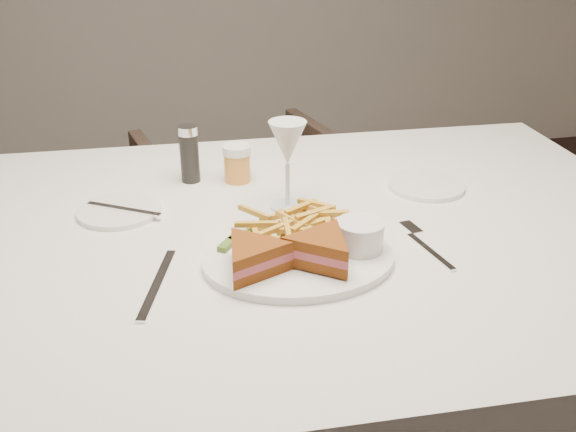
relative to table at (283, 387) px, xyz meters
The scene contains 3 objects.
table is the anchor object (origin of this frame).
chair_far 0.92m from the table, 85.28° to the left, with size 0.64×0.60×0.66m, color #443329.
table_setting 0.41m from the table, 91.32° to the right, with size 0.79×0.59×0.18m.
Camera 1 is at (-0.04, -0.76, 1.29)m, focal length 40.00 mm.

